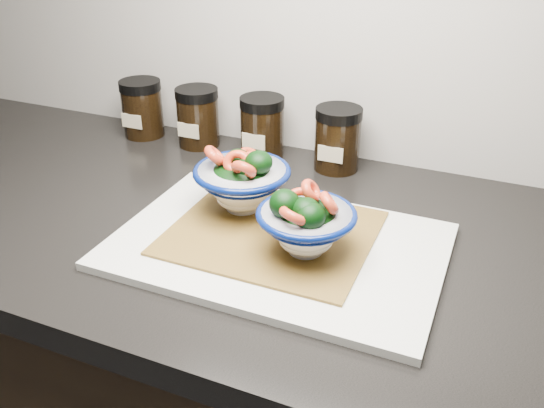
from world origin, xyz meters
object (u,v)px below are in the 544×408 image
at_px(spice_jar_a, 142,108).
at_px(spice_jar_d, 338,139).
at_px(cutting_board, 278,246).
at_px(spice_jar_b, 198,117).
at_px(bowl_right, 305,223).
at_px(spice_jar_c, 262,127).
at_px(bowl_left, 242,181).

height_order(spice_jar_a, spice_jar_d, same).
height_order(cutting_board, spice_jar_b, spice_jar_b).
bearing_deg(bowl_right, spice_jar_d, 99.50).
bearing_deg(spice_jar_b, spice_jar_c, 0.00).
relative_size(spice_jar_a, spice_jar_c, 1.00).
xyz_separation_m(bowl_left, spice_jar_b, (-0.20, 0.22, -0.01)).
relative_size(bowl_left, spice_jar_d, 1.29).
bearing_deg(bowl_right, bowl_left, 149.26).
bearing_deg(spice_jar_c, spice_jar_d, 0.00).
relative_size(spice_jar_c, spice_jar_d, 1.00).
relative_size(bowl_left, bowl_right, 1.09).
distance_m(cutting_board, spice_jar_c, 0.33).
height_order(cutting_board, bowl_left, bowl_left).
bearing_deg(spice_jar_d, spice_jar_b, 180.00).
relative_size(bowl_right, spice_jar_b, 1.18).
distance_m(bowl_left, spice_jar_d, 0.24).
height_order(bowl_right, spice_jar_a, bowl_right).
relative_size(cutting_board, spice_jar_c, 3.98).
distance_m(bowl_left, spice_jar_b, 0.30).
xyz_separation_m(cutting_board, bowl_right, (0.04, -0.01, 0.05)).
distance_m(cutting_board, spice_jar_b, 0.41).
bearing_deg(spice_jar_b, cutting_board, -45.19).
bearing_deg(spice_jar_d, bowl_left, -109.06).
bearing_deg(spice_jar_c, bowl_right, -56.94).
bearing_deg(spice_jar_a, spice_jar_b, 0.00).
xyz_separation_m(bowl_left, bowl_right, (0.13, -0.08, -0.00)).
bearing_deg(spice_jar_c, cutting_board, -62.34).
height_order(cutting_board, spice_jar_a, spice_jar_a).
relative_size(cutting_board, bowl_left, 3.09).
height_order(bowl_left, spice_jar_d, bowl_left).
bearing_deg(spice_jar_d, spice_jar_c, 180.00).
xyz_separation_m(spice_jar_a, spice_jar_b, (0.13, 0.00, 0.00)).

